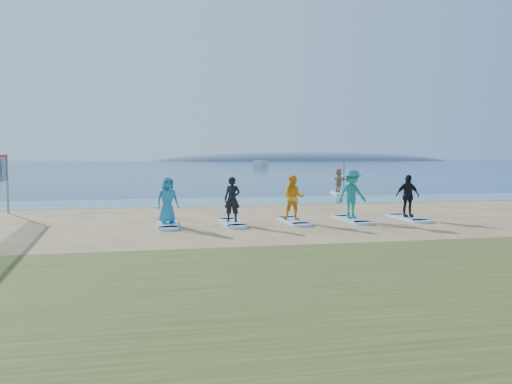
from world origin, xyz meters
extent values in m
plane|color=tan|center=(0.00, 0.00, 0.00)|extent=(600.00, 600.00, 0.00)
plane|color=teal|center=(0.00, 10.50, 0.01)|extent=(600.00, 600.00, 0.00)
plane|color=navy|center=(0.00, 160.00, 0.01)|extent=(600.00, 600.00, 0.00)
ellipsoid|color=slate|center=(95.00, 300.00, 0.00)|extent=(220.00, 56.00, 18.00)
cylinder|color=gray|center=(-11.22, 6.81, 1.25)|extent=(0.09, 0.09, 2.50)
cube|color=silver|center=(6.57, 14.51, 0.06)|extent=(1.33, 3.08, 0.12)
imported|color=tan|center=(6.57, 14.51, 0.89)|extent=(0.62, 1.47, 1.53)
cube|color=silver|center=(20.44, 101.75, 0.00)|extent=(4.68, 6.86, 1.66)
cube|color=#A4D2FF|center=(-4.72, 1.59, 0.04)|extent=(0.70, 2.20, 0.09)
imported|color=teal|center=(-4.72, 1.59, 0.89)|extent=(0.91, 0.75, 1.60)
cube|color=#A4D2FF|center=(-2.45, 1.59, 0.04)|extent=(0.70, 2.20, 0.09)
imported|color=black|center=(-2.45, 1.59, 0.89)|extent=(0.68, 0.58, 1.59)
cube|color=#A4D2FF|center=(-0.18, 1.59, 0.04)|extent=(0.70, 2.20, 0.09)
imported|color=orange|center=(-0.18, 1.59, 0.90)|extent=(0.94, 0.83, 1.62)
cube|color=#A4D2FF|center=(2.09, 1.59, 0.04)|extent=(0.70, 2.20, 0.09)
imported|color=teal|center=(2.09, 1.59, 1.00)|extent=(1.30, 0.92, 1.83)
cube|color=#A4D2FF|center=(4.36, 1.59, 0.04)|extent=(0.70, 2.20, 0.09)
imported|color=black|center=(4.36, 1.59, 0.90)|extent=(0.96, 0.42, 1.62)
camera|label=1|loc=(-5.23, -15.88, 2.38)|focal=35.00mm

